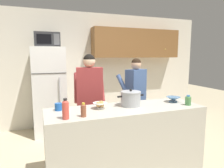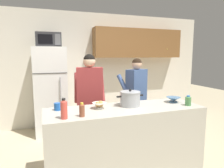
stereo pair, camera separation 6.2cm
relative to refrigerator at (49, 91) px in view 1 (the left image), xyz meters
name	(u,v)px [view 1 (the left image)]	position (x,y,z in m)	size (l,w,h in m)	color
back_wall_unit	(98,63)	(1.15, 0.40, 0.54)	(6.00, 0.48, 2.60)	silver
kitchen_island	(126,140)	(0.90, -1.85, -0.43)	(2.12, 0.68, 0.92)	#BCB7A8
refrigerator	(49,91)	(0.00, 0.00, 0.00)	(0.64, 0.68, 1.79)	white
microwave	(47,40)	(0.00, -0.02, 1.03)	(0.48, 0.37, 0.28)	#2D2D30
person_near_pot	(90,92)	(0.57, -1.12, 0.13)	(0.55, 0.48, 1.64)	black
person_by_sink	(135,91)	(1.48, -0.97, 0.08)	(0.59, 0.55, 1.57)	#33384C
cooking_pot	(131,99)	(1.00, -1.78, 0.13)	(0.39, 0.28, 0.24)	#ADAFB5
coffee_mug	(59,107)	(0.03, -1.67, 0.07)	(0.13, 0.09, 0.10)	#1E59B2
bread_bowl	(100,105)	(0.56, -1.77, 0.08)	(0.19, 0.19, 0.10)	white
empty_bowl	(173,99)	(1.70, -1.79, 0.07)	(0.21, 0.21, 0.08)	#4C7299
bottle_near_edge	(83,110)	(0.27, -2.04, 0.11)	(0.06, 0.06, 0.16)	brown
bottle_mid_counter	(66,109)	(0.07, -2.06, 0.14)	(0.07, 0.07, 0.23)	#D84C3F
bottle_far_corner	(188,100)	(1.78, -2.02, 0.10)	(0.08, 0.08, 0.14)	#4C8C4C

